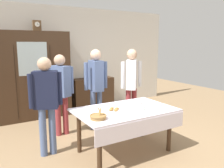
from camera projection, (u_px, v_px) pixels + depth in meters
ground_plane at (118, 147)px, 3.96m from camera, size 12.00×12.00×0.00m
back_wall at (64, 60)px, 5.97m from camera, size 6.40×0.10×2.70m
dining_table at (126, 116)px, 3.65m from camera, size 1.58×1.00×0.73m
wall_cabinet at (32, 76)px, 5.32m from camera, size 1.76×0.46×2.05m
mantel_clock at (37, 26)px, 5.21m from camera, size 0.18×0.11×0.24m
bookshelf_low at (93, 93)px, 6.28m from camera, size 1.15×0.35×0.84m
book_stack at (93, 77)px, 6.20m from camera, size 0.16×0.21×0.07m
tea_cup_mid_right at (140, 103)px, 3.92m from camera, size 0.13×0.13×0.06m
tea_cup_center at (159, 106)px, 3.73m from camera, size 0.13×0.13×0.06m
tea_cup_far_right at (142, 108)px, 3.62m from camera, size 0.13×0.13×0.06m
bread_basket at (98, 117)px, 3.18m from camera, size 0.24×0.24×0.16m
pastry_plate at (114, 110)px, 3.57m from camera, size 0.28×0.28×0.05m
spoon_mid_right at (130, 105)px, 3.92m from camera, size 0.12×0.02×0.01m
spoon_far_right at (105, 106)px, 3.81m from camera, size 0.12×0.02×0.01m
spoon_near_left at (142, 102)px, 4.10m from camera, size 0.12×0.02×0.01m
person_by_cabinet at (131, 80)px, 4.81m from camera, size 0.52×0.40×1.66m
person_behind_table_right at (61, 87)px, 4.33m from camera, size 0.52×0.41×1.57m
person_beside_shelf at (96, 81)px, 4.64m from camera, size 0.52×0.37×1.66m
person_near_right_end at (46, 97)px, 3.52m from camera, size 0.52×0.34×1.57m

